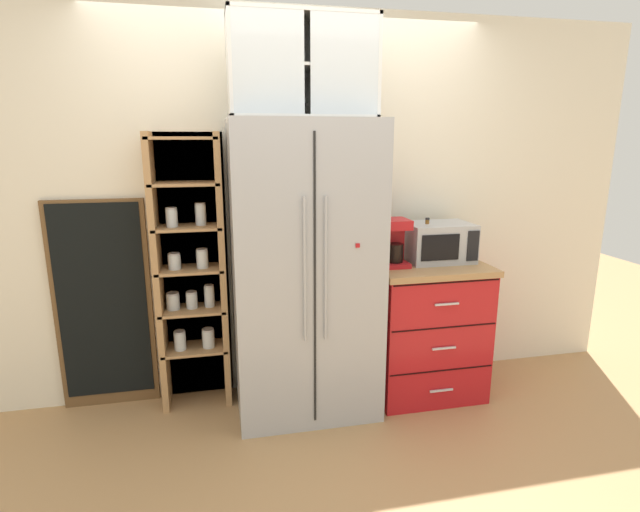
% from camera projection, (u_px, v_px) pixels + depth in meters
% --- Properties ---
extents(ground_plane, '(10.63, 10.63, 0.00)m').
position_uv_depth(ground_plane, '(306.00, 406.00, 3.28)').
color(ground_plane, tan).
extents(wall_back_cream, '(4.94, 0.10, 2.55)m').
position_uv_depth(wall_back_cream, '(294.00, 208.00, 3.36)').
color(wall_back_cream, silver).
rests_on(wall_back_cream, ground).
extents(refrigerator, '(0.89, 0.66, 1.86)m').
position_uv_depth(refrigerator, '(305.00, 271.00, 3.09)').
color(refrigerator, '#ADAFB5').
rests_on(refrigerator, ground).
extents(pantry_shelf_column, '(0.48, 0.28, 1.78)m').
position_uv_depth(pantry_shelf_column, '(191.00, 270.00, 3.19)').
color(pantry_shelf_column, brown).
rests_on(pantry_shelf_column, ground).
extents(counter_cabinet, '(0.76, 0.62, 0.93)m').
position_uv_depth(counter_cabinet, '(424.00, 327.00, 3.40)').
color(counter_cabinet, red).
rests_on(counter_cabinet, ground).
extents(microwave, '(0.44, 0.33, 0.26)m').
position_uv_depth(microwave, '(438.00, 242.00, 3.32)').
color(microwave, '#ADAFB5').
rests_on(microwave, counter_cabinet).
extents(coffee_maker, '(0.17, 0.20, 0.31)m').
position_uv_depth(coffee_maker, '(393.00, 242.00, 3.21)').
color(coffee_maker, red).
rests_on(coffee_maker, counter_cabinet).
extents(mug_navy, '(0.11, 0.07, 0.08)m').
position_uv_depth(mug_navy, '(424.00, 255.00, 3.35)').
color(mug_navy, navy).
rests_on(mug_navy, counter_cabinet).
extents(mug_red, '(0.11, 0.08, 0.09)m').
position_uv_depth(mug_red, '(425.00, 255.00, 3.33)').
color(mug_red, red).
rests_on(mug_red, counter_cabinet).
extents(bottle_amber, '(0.07, 0.07, 0.30)m').
position_uv_depth(bottle_amber, '(426.00, 242.00, 3.30)').
color(bottle_amber, brown).
rests_on(bottle_amber, counter_cabinet).
extents(upper_cabinet, '(0.85, 0.32, 0.57)m').
position_uv_depth(upper_cabinet, '(302.00, 68.00, 2.85)').
color(upper_cabinet, silver).
rests_on(upper_cabinet, refrigerator).
extents(chalkboard_menu, '(0.60, 0.04, 1.38)m').
position_uv_depth(chalkboard_menu, '(104.00, 305.00, 3.16)').
color(chalkboard_menu, brown).
rests_on(chalkboard_menu, ground).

